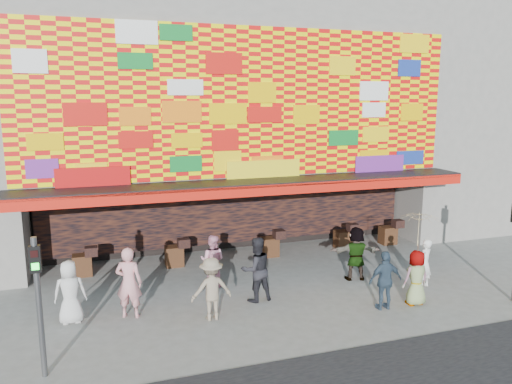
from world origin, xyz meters
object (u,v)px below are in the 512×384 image
ped_f (356,253)px  ped_i (212,260)px  signal_left (38,292)px  ped_a (70,292)px  ped_d (211,289)px  ped_b (129,283)px  ped_e (385,280)px  ped_g (416,278)px  parasol (419,229)px  ped_h (425,263)px  ped_c (256,269)px

ped_f → ped_i: ped_f is taller
signal_left → ped_a: signal_left is taller
ped_d → ped_f: (5.03, 1.40, 0.03)m
ped_a → ped_b: 1.47m
ped_a → ped_e: bearing=169.1°
ped_a → ped_b: bearing=176.8°
ped_g → parasol: parasol is taller
ped_f → ped_i: size_ratio=1.09×
signal_left → ped_b: size_ratio=1.57×
signal_left → ped_e: size_ratio=1.82×
signal_left → parasol: size_ratio=1.58×
signal_left → ped_f: signal_left is taller
ped_b → ped_h: bearing=-162.9°
ped_d → ped_b: bearing=-24.6°
ped_h → ped_d: bearing=-22.9°
ped_b → ped_e: bearing=-172.9°
ped_c → ped_h: ped_c is taller
ped_b → ped_c: (3.51, -0.02, -0.02)m
signal_left → ped_a: 2.75m
ped_e → ped_f: 2.30m
ped_c → ped_i: ped_c is taller
ped_a → parasol: (9.12, -1.80, 1.35)m
ped_a → ped_g: size_ratio=1.06×
parasol → ped_b: bearing=167.6°
parasol → ped_h: bearing=44.6°
ped_b → ped_c: bearing=-159.1°
ped_b → ped_h: 8.75m
ped_e → ped_d: bearing=-8.7°
ped_a → ped_f: (8.52, 0.47, 0.03)m
signal_left → ped_g: size_ratio=1.92×
ped_f → ped_h: (1.67, -1.23, -0.11)m
ped_a → ped_c: 4.97m
signal_left → ped_e: signal_left is taller
ped_a → ped_g: ped_a is taller
ped_a → ped_g: (9.12, -1.80, -0.05)m
ped_h → ped_i: (-6.11, 2.19, 0.04)m
ped_c → ped_e: ped_c is taller
ped_a → ped_f: size_ratio=0.96×
ped_d → ped_f: 5.22m
ped_d → ped_i: ped_d is taller
ped_d → ped_e: ped_d is taller
ped_i → ped_h: bearing=-171.9°
signal_left → ped_e: 8.69m
ped_a → ped_g: bearing=170.3°
ped_e → ped_f: bearing=-97.8°
ped_e → ped_b: bearing=-12.3°
ped_b → ped_e: size_ratio=1.16×
signal_left → ped_e: bearing=4.7°
ped_b → ped_i: ped_b is taller
signal_left → ped_d: 4.37m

